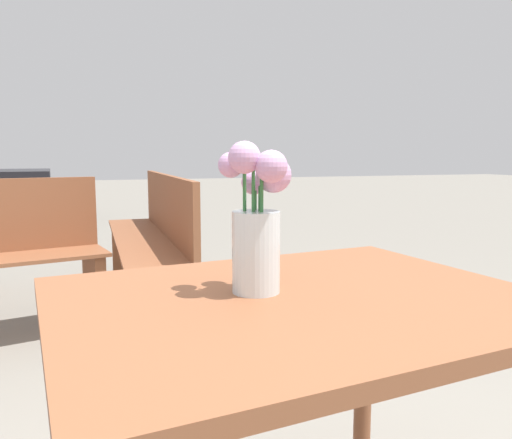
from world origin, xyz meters
TOP-DOWN VIEW (x-y plane):
  - table_front at (0.00, 0.00)m, footprint 0.98×0.80m
  - flower_vase at (-0.07, 0.04)m, footprint 0.14×0.15m
  - bench_far at (0.07, 2.39)m, footprint 0.40×1.91m

SIDE VIEW (x-z plane):
  - bench_far at x=0.07m, z-range 0.05..0.90m
  - table_front at x=0.00m, z-range 0.25..0.95m
  - flower_vase at x=-0.07m, z-range 0.69..0.98m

